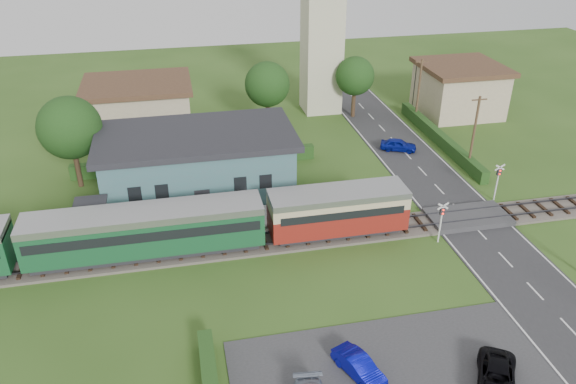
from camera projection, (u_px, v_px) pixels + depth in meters
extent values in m
plane|color=#2D4C19|center=(352.00, 249.00, 40.05)|extent=(120.00, 120.00, 0.00)
cube|color=#4C443D|center=(344.00, 233.00, 41.71)|extent=(76.00, 3.20, 0.20)
cube|color=#3F3F47|center=(347.00, 235.00, 40.94)|extent=(76.00, 0.08, 0.15)
cube|color=#3F3F47|center=(341.00, 224.00, 42.18)|extent=(76.00, 0.08, 0.15)
cube|color=#28282B|center=(480.00, 233.00, 41.84)|extent=(6.00, 70.00, 0.05)
cube|color=#333335|center=(394.00, 379.00, 29.46)|extent=(17.00, 9.00, 0.08)
cube|color=#333335|center=(468.00, 217.00, 43.46)|extent=(6.20, 3.40, 0.45)
cube|color=gray|center=(205.00, 224.00, 42.59)|extent=(30.00, 3.00, 0.45)
cube|color=beige|center=(93.00, 219.00, 40.47)|extent=(2.00, 2.00, 2.40)
cube|color=#232328|center=(90.00, 204.00, 39.85)|extent=(2.30, 2.30, 0.15)
cube|color=#48666E|center=(198.00, 165.00, 46.53)|extent=(15.00, 8.00, 4.80)
cube|color=#232328|center=(196.00, 136.00, 45.25)|extent=(16.00, 9.00, 0.50)
cube|color=#232328|center=(203.00, 202.00, 43.77)|extent=(1.20, 0.12, 2.20)
cube|color=black|center=(135.00, 194.00, 42.24)|extent=(1.00, 0.12, 1.20)
cube|color=black|center=(162.00, 191.00, 42.60)|extent=(1.00, 0.12, 1.20)
cube|color=black|center=(240.00, 184.00, 43.69)|extent=(1.00, 0.12, 1.20)
cube|color=black|center=(265.00, 181.00, 44.05)|extent=(1.00, 0.12, 1.20)
cube|color=#232328|center=(337.00, 228.00, 41.38)|extent=(9.00, 2.20, 0.50)
cube|color=maroon|center=(337.00, 217.00, 40.89)|extent=(10.00, 2.80, 1.80)
cube|color=#C4B388|center=(338.00, 202.00, 40.29)|extent=(10.00, 2.82, 0.90)
cube|color=black|center=(338.00, 206.00, 40.46)|extent=(9.00, 2.88, 0.60)
cube|color=#999A9C|center=(339.00, 194.00, 39.98)|extent=(10.00, 2.90, 0.45)
cube|color=#232328|center=(148.00, 250.00, 38.92)|extent=(15.20, 2.20, 0.50)
cube|color=#144928|center=(146.00, 232.00, 38.20)|extent=(16.00, 2.80, 2.60)
cube|color=black|center=(145.00, 227.00, 38.01)|extent=(15.40, 2.86, 0.70)
cube|color=#999A9C|center=(143.00, 214.00, 37.53)|extent=(16.00, 2.90, 0.50)
cube|color=beige|center=(322.00, 49.00, 61.61)|extent=(4.00, 4.00, 14.00)
cube|color=tan|center=(140.00, 110.00, 57.59)|extent=(10.00, 8.00, 5.00)
cube|color=#472D1E|center=(136.00, 84.00, 56.27)|extent=(10.80, 8.80, 0.50)
cube|color=tan|center=(459.00, 91.00, 63.05)|extent=(8.00, 8.00, 5.00)
cube|color=#472D1E|center=(462.00, 67.00, 61.73)|extent=(8.80, 8.80, 0.50)
cube|color=#193814|center=(440.00, 138.00, 56.05)|extent=(0.80, 18.00, 1.20)
cube|color=#193814|center=(196.00, 161.00, 51.23)|extent=(22.00, 0.80, 1.30)
cylinder|color=#332316|center=(77.00, 164.00, 47.46)|extent=(0.44, 0.44, 4.12)
sphere|color=#143311|center=(70.00, 128.00, 45.85)|extent=(5.20, 5.20, 5.20)
cylinder|color=#332316|center=(268.00, 113.00, 58.50)|extent=(0.44, 0.44, 3.85)
sphere|color=#143311|center=(267.00, 84.00, 57.00)|extent=(4.60, 4.60, 4.60)
cylinder|color=#332316|center=(353.00, 101.00, 62.08)|extent=(0.44, 0.44, 3.58)
sphere|color=#143311|center=(355.00, 76.00, 60.69)|extent=(4.20, 4.20, 4.20)
cylinder|color=#473321|center=(474.00, 134.00, 49.51)|extent=(0.22, 0.22, 7.00)
cube|color=#473321|center=(480.00, 100.00, 47.97)|extent=(1.40, 0.10, 0.10)
cylinder|color=#473321|center=(419.00, 91.00, 59.80)|extent=(0.22, 0.22, 7.00)
cube|color=#473321|center=(422.00, 62.00, 58.27)|extent=(1.40, 0.10, 0.10)
cylinder|color=silver|center=(440.00, 224.00, 40.14)|extent=(0.12, 0.12, 3.00)
cube|color=#232328|center=(442.00, 211.00, 39.61)|extent=(0.35, 0.18, 0.55)
sphere|color=#FF190C|center=(443.00, 210.00, 39.43)|extent=(0.14, 0.14, 0.14)
sphere|color=#FF190C|center=(443.00, 214.00, 39.58)|extent=(0.14, 0.14, 0.14)
cube|color=silver|center=(443.00, 206.00, 39.41)|extent=(0.84, 0.05, 0.55)
cube|color=silver|center=(443.00, 206.00, 39.41)|extent=(0.84, 0.05, 0.55)
cylinder|color=silver|center=(497.00, 184.00, 45.55)|extent=(0.12, 0.12, 3.00)
cube|color=#232328|center=(499.00, 172.00, 45.03)|extent=(0.35, 0.18, 0.55)
sphere|color=#FF190C|center=(500.00, 171.00, 44.85)|extent=(0.14, 0.14, 0.14)
sphere|color=#FF190C|center=(500.00, 174.00, 44.99)|extent=(0.14, 0.14, 0.14)
cube|color=silver|center=(500.00, 167.00, 44.83)|extent=(0.84, 0.05, 0.55)
cube|color=silver|center=(500.00, 167.00, 44.83)|extent=(0.84, 0.05, 0.55)
cylinder|color=#3F3F47|center=(61.00, 134.00, 52.04)|extent=(0.14, 0.14, 5.00)
sphere|color=orange|center=(56.00, 109.00, 50.83)|extent=(0.30, 0.30, 0.30)
cylinder|color=#3F3F47|center=(415.00, 85.00, 64.90)|extent=(0.14, 0.14, 5.00)
sphere|color=orange|center=(417.00, 64.00, 63.70)|extent=(0.30, 0.30, 0.30)
imported|color=#0A168C|center=(398.00, 145.00, 54.54)|extent=(3.71, 2.70, 1.17)
imported|color=#070A9B|center=(359.00, 367.00, 29.43)|extent=(2.40, 3.55, 1.11)
imported|color=black|center=(497.00, 378.00, 28.70)|extent=(3.73, 4.52, 1.15)
imported|color=gray|center=(282.00, 208.00, 42.75)|extent=(0.61, 0.48, 1.47)
imported|color=gray|center=(133.00, 224.00, 40.64)|extent=(0.64, 0.80, 1.61)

